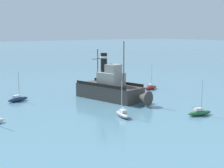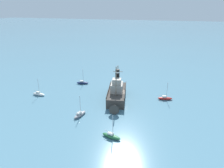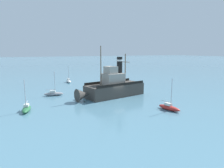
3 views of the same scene
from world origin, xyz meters
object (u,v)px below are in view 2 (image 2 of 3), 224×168
at_px(old_tugboat, 117,93).
at_px(sailboat_grey, 80,114).
at_px(sailboat_white, 39,94).
at_px(sailboat_red, 165,98).
at_px(sailboat_green, 111,136).
at_px(sailboat_navy, 82,83).

xyz_separation_m(old_tugboat, sailboat_grey, (5.75, 10.41, -1.40)).
xyz_separation_m(sailboat_white, sailboat_red, (-33.65, -7.14, 0.00)).
xyz_separation_m(sailboat_green, sailboat_white, (24.74, -12.51, 0.00)).
xyz_separation_m(sailboat_navy, sailboat_grey, (-7.66, 18.34, 0.00)).
distance_m(old_tugboat, sailboat_navy, 15.65).
relative_size(sailboat_grey, sailboat_red, 1.00).
height_order(old_tugboat, sailboat_red, old_tugboat).
bearing_deg(sailboat_green, old_tugboat, -78.28).
distance_m(sailboat_navy, sailboat_red, 26.00).
distance_m(sailboat_navy, sailboat_grey, 19.88).
bearing_deg(sailboat_grey, sailboat_white, -23.89).
distance_m(old_tugboat, sailboat_grey, 11.98).
bearing_deg(sailboat_navy, sailboat_grey, 112.66).
height_order(old_tugboat, sailboat_grey, old_tugboat).
relative_size(old_tugboat, sailboat_white, 3.02).
bearing_deg(old_tugboat, sailboat_red, -163.30).
bearing_deg(sailboat_white, sailboat_navy, -125.08).
xyz_separation_m(sailboat_navy, sailboat_red, (-25.65, 4.26, 0.00)).
relative_size(sailboat_white, sailboat_red, 1.00).
xyz_separation_m(sailboat_green, sailboat_red, (-8.92, -19.65, 0.00)).
relative_size(sailboat_grey, sailboat_white, 1.00).
xyz_separation_m(old_tugboat, sailboat_red, (-12.23, -3.67, -1.40)).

